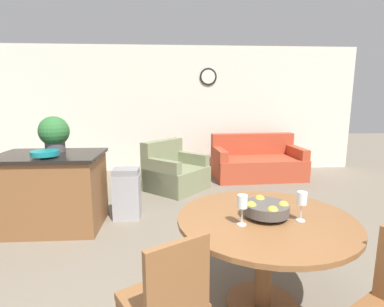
{
  "coord_description": "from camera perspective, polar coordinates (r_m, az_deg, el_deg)",
  "views": [
    {
      "loc": [
        -0.05,
        -1.07,
        1.61
      ],
      "look_at": [
        0.18,
        2.49,
        0.94
      ],
      "focal_mm": 28.0,
      "sensor_mm": 36.0,
      "label": 1
    }
  ],
  "objects": [
    {
      "name": "armchair",
      "position": [
        5.33,
        -3.37,
        -3.74
      ],
      "size": [
        1.24,
        1.25,
        0.86
      ],
      "rotation": [
        0.0,
        0.0,
        0.86
      ],
      "color": "#7A7F5B",
      "rests_on": "ground_plane"
    },
    {
      "name": "fruit_bowl",
      "position": [
        2.29,
        13.98,
        -10.11
      ],
      "size": [
        0.33,
        0.33,
        0.13
      ],
      "color": "#4C4742",
      "rests_on": "dining_table"
    },
    {
      "name": "trash_bin",
      "position": [
        4.14,
        -12.31,
        -7.49
      ],
      "size": [
        0.35,
        0.28,
        0.69
      ],
      "color": "#9E9EA3",
      "rests_on": "ground_plane"
    },
    {
      "name": "wine_glass_left",
      "position": [
        2.1,
        9.58,
        -9.26
      ],
      "size": [
        0.07,
        0.07,
        0.22
      ],
      "color": "silver",
      "rests_on": "dining_table"
    },
    {
      "name": "kitchen_island",
      "position": [
        4.12,
        -25.14,
        -6.47
      ],
      "size": [
        1.24,
        0.86,
        0.94
      ],
      "color": "brown",
      "rests_on": "ground_plane"
    },
    {
      "name": "couch",
      "position": [
        6.27,
        12.22,
        -1.74
      ],
      "size": [
        1.81,
        1.09,
        0.86
      ],
      "rotation": [
        0.0,
        0.0,
        0.06
      ],
      "color": "#B24228",
      "rests_on": "ground_plane"
    },
    {
      "name": "teal_bowl",
      "position": [
        3.78,
        -26.21,
        0.03
      ],
      "size": [
        0.31,
        0.31,
        0.08
      ],
      "color": "#147A7F",
      "rests_on": "kitchen_island"
    },
    {
      "name": "dining_table",
      "position": [
        2.38,
        13.71,
        -15.45
      ],
      "size": [
        1.3,
        1.3,
        0.74
      ],
      "color": "brown",
      "rests_on": "ground_plane"
    },
    {
      "name": "dining_chair_near_left",
      "position": [
        1.89,
        -4.69,
        -25.81
      ],
      "size": [
        0.58,
        0.58,
        0.89
      ],
      "rotation": [
        0.0,
        0.0,
        6.83
      ],
      "color": "brown",
      "rests_on": "ground_plane"
    },
    {
      "name": "wall_back",
      "position": [
        6.65,
        -3.31,
        8.37
      ],
      "size": [
        8.0,
        0.09,
        2.7
      ],
      "color": "silver",
      "rests_on": "ground_plane"
    },
    {
      "name": "potted_plant",
      "position": [
        4.13,
        -24.79,
        3.57
      ],
      "size": [
        0.37,
        0.37,
        0.44
      ],
      "color": "#4C4C51",
      "rests_on": "kitchen_island"
    },
    {
      "name": "wine_glass_right",
      "position": [
        2.27,
        20.2,
        -8.22
      ],
      "size": [
        0.07,
        0.07,
        0.22
      ],
      "color": "silver",
      "rests_on": "dining_table"
    }
  ]
}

